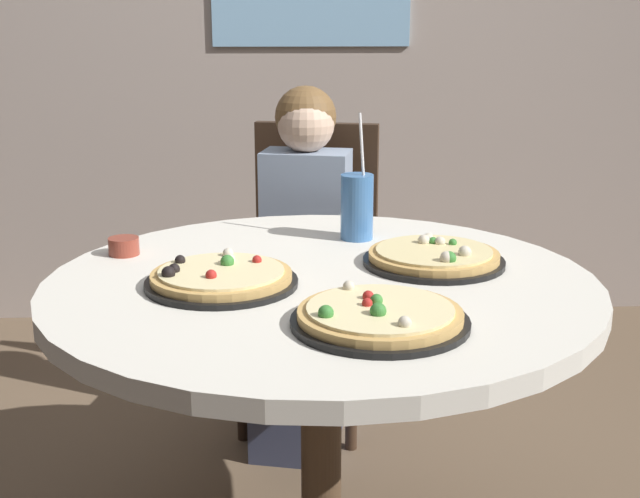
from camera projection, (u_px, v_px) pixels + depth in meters
name	position (u px, v px, depth m)	size (l,w,h in m)	color
dining_table	(321.00, 325.00, 1.78)	(1.16, 1.16, 0.75)	silver
chair_wooden	(312.00, 257.00, 2.70)	(0.48, 0.48, 0.95)	#382619
diner_child	(302.00, 288.00, 2.54)	(0.33, 0.43, 1.08)	#3F4766
pizza_veggie	(434.00, 257.00, 1.85)	(0.31, 0.31, 0.05)	black
pizza_cheese	(221.00, 278.00, 1.70)	(0.31, 0.31, 0.05)	black
pizza_pepperoni	(380.00, 316.00, 1.48)	(0.32, 0.32, 0.05)	black
soda_cup	(357.00, 206.00, 2.04)	(0.08, 0.08, 0.31)	#3F72B2
sauce_bowl	(124.00, 246.00, 1.92)	(0.07, 0.07, 0.04)	brown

